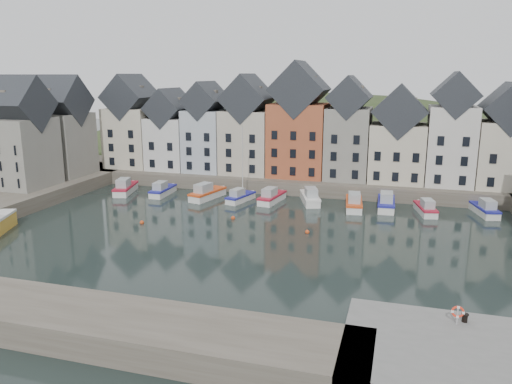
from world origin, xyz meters
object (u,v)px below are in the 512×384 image
at_px(boat_a, 125,188).
at_px(mooring_bollard, 465,317).
at_px(boat_d, 240,197).
at_px(life_ring_post, 458,312).

distance_m(boat_a, mooring_bollard, 55.69).
relative_size(boat_d, mooring_bollard, 19.34).
distance_m(boat_d, life_ring_post, 42.58).
distance_m(boat_a, boat_d, 18.38).
bearing_deg(mooring_bollard, boat_d, 128.43).
bearing_deg(boat_a, life_ring_post, -51.76).
bearing_deg(boat_d, boat_a, -165.46).
relative_size(boat_a, boat_d, 0.67).
height_order(boat_d, mooring_bollard, boat_d).
bearing_deg(mooring_bollard, life_ring_post, -134.29).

